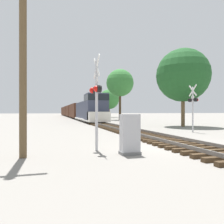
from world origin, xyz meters
TOP-DOWN VIEW (x-y plane):
  - ground_plane at (0.00, 0.00)m, footprint 400.00×400.00m
  - rail_track_bed at (0.00, -0.00)m, footprint 2.60×160.00m
  - freight_train at (0.00, 55.68)m, footprint 2.87×77.29m
  - crossing_signal_near at (-4.22, -0.22)m, footprint 0.37×1.01m
  - crossing_signal_far at (4.93, 5.73)m, footprint 0.36×1.01m
  - relay_cabinet at (-3.11, -1.37)m, footprint 0.78×0.51m
  - utility_pole at (-7.03, -0.90)m, footprint 1.80×0.26m
  - tree_far_right at (8.21, 12.01)m, footprint 5.94×5.94m
  - tree_mid_background at (7.36, 32.37)m, footprint 5.49×5.49m
  - tree_deep_background at (9.99, 50.58)m, footprint 5.64×5.64m

SIDE VIEW (x-z plane):
  - ground_plane at x=0.00m, z-range 0.00..0.00m
  - rail_track_bed at x=0.00m, z-range -0.02..0.29m
  - relay_cabinet at x=-3.11m, z-range -0.01..1.56m
  - freight_train at x=0.00m, z-range -0.25..3.89m
  - crossing_signal_far at x=4.93m, z-range 0.43..4.25m
  - crossing_signal_near at x=-4.22m, z-range 0.37..4.41m
  - utility_pole at x=-7.03m, z-range 0.15..7.75m
  - tree_deep_background at x=9.99m, z-range 1.18..9.20m
  - tree_far_right at x=8.21m, z-range 1.37..10.09m
  - tree_mid_background at x=7.36m, z-range 2.31..12.50m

